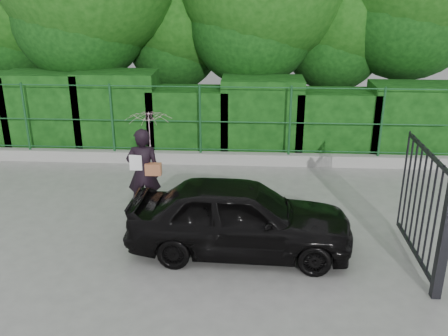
{
  "coord_description": "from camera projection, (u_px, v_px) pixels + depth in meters",
  "views": [
    {
      "loc": [
        1.73,
        -7.85,
        4.59
      ],
      "look_at": [
        1.2,
        1.3,
        1.1
      ],
      "focal_mm": 40.0,
      "sensor_mm": 36.0,
      "label": 1
    }
  ],
  "objects": [
    {
      "name": "gate",
      "position": [
        436.0,
        214.0,
        7.71
      ],
      "size": [
        0.22,
        2.33,
        2.36
      ],
      "color": "black",
      "rests_on": "ground"
    },
    {
      "name": "kerb",
      "position": [
        186.0,
        158.0,
        13.2
      ],
      "size": [
        14.0,
        0.25,
        0.3
      ],
      "primitive_type": "cube",
      "color": "#9E9E99",
      "rests_on": "ground"
    },
    {
      "name": "ground",
      "position": [
        154.0,
        249.0,
        9.05
      ],
      "size": [
        80.0,
        80.0,
        0.0
      ],
      "primitive_type": "plane",
      "color": "gray"
    },
    {
      "name": "fence",
      "position": [
        193.0,
        119.0,
        12.81
      ],
      "size": [
        14.13,
        0.06,
        1.8
      ],
      "color": "#174923",
      "rests_on": "kerb"
    },
    {
      "name": "woman",
      "position": [
        147.0,
        150.0,
        9.93
      ],
      "size": [
        0.96,
        0.92,
        2.18
      ],
      "color": "black",
      "rests_on": "ground"
    },
    {
      "name": "hedge",
      "position": [
        183.0,
        116.0,
        13.83
      ],
      "size": [
        14.2,
        1.2,
        2.24
      ],
      "color": "black",
      "rests_on": "ground"
    },
    {
      "name": "car",
      "position": [
        240.0,
        217.0,
        8.77
      ],
      "size": [
        3.99,
        1.73,
        1.34
      ],
      "primitive_type": "imported",
      "rotation": [
        0.0,
        0.0,
        1.53
      ],
      "color": "black",
      "rests_on": "ground"
    }
  ]
}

